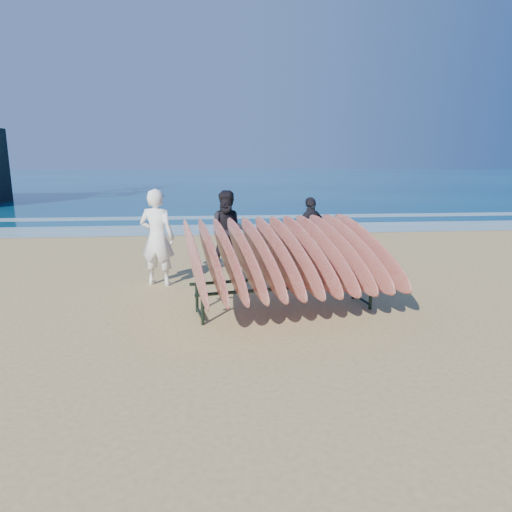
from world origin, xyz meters
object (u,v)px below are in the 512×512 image
object	(u,v)px
person_dark_b	(311,231)
person_white	(157,238)
surfboard_rack	(285,254)
person_dark_a	(229,231)

from	to	relation	value
person_dark_b	person_white	bearing A→B (deg)	-4.01
surfboard_rack	person_dark_a	size ratio (longest dim) A/B	1.94
surfboard_rack	person_white	distance (m)	3.03
surfboard_rack	person_dark_a	xyz separation A→B (m)	(-0.85, 3.01, -0.07)
person_dark_b	person_dark_a	bearing A→B (deg)	-13.76
surfboard_rack	person_dark_b	distance (m)	3.77
person_dark_b	surfboard_rack	bearing A→B (deg)	42.32
person_white	person_dark_a	world-z (taller)	person_white
person_dark_a	person_dark_b	size ratio (longest dim) A/B	1.13
surfboard_rack	person_dark_b	size ratio (longest dim) A/B	2.18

